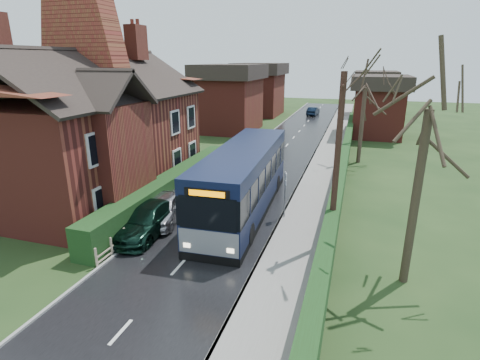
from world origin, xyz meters
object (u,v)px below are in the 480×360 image
(car_green, at_px, (147,220))
(telegraph_pole, at_px, (337,164))
(brick_house, at_px, (94,125))
(bus_stop_sign, at_px, (285,188))
(bus, at_px, (243,181))
(car_silver, at_px, (164,208))

(car_green, relative_size, telegraph_pole, 0.63)
(brick_house, xyz_separation_m, car_green, (5.83, -4.27, -3.67))
(bus_stop_sign, relative_size, telegraph_pole, 0.34)
(bus, xyz_separation_m, bus_stop_sign, (2.40, -0.39, -0.06))
(brick_house, relative_size, car_green, 3.01)
(bus, relative_size, bus_stop_sign, 4.58)
(brick_house, height_order, bus, brick_house)
(bus, bearing_deg, bus_stop_sign, -12.02)
(brick_house, bearing_deg, bus, -1.23)
(bus_stop_sign, distance_m, telegraph_pole, 4.12)
(brick_house, distance_m, car_silver, 7.46)
(bus, bearing_deg, telegraph_pole, -31.59)
(bus_stop_sign, bearing_deg, car_silver, 178.84)
(car_green, height_order, bus_stop_sign, bus_stop_sign)
(car_silver, distance_m, car_green, 1.61)
(bus, xyz_separation_m, car_green, (-3.70, -4.07, -1.09))
(bus_stop_sign, bearing_deg, brick_house, 156.90)
(brick_house, bearing_deg, bus_stop_sign, -2.85)
(car_green, bearing_deg, telegraph_pole, 6.89)
(bus, relative_size, telegraph_pole, 1.56)
(car_silver, bearing_deg, bus, 24.37)
(car_green, relative_size, bus_stop_sign, 1.84)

